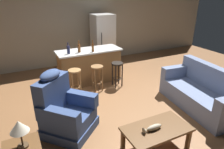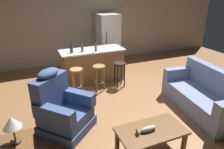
# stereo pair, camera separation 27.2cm
# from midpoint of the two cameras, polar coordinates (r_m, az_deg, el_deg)

# --- Properties ---
(ground_plane) EXTENTS (12.00, 12.00, 0.00)m
(ground_plane) POSITION_cam_midpoint_polar(r_m,az_deg,el_deg) (4.86, 1.13, -7.78)
(ground_plane) COLOR brown
(back_wall) EXTENTS (12.00, 0.05, 2.60)m
(back_wall) POSITION_cam_midpoint_polar(r_m,az_deg,el_deg) (7.25, -9.00, 13.22)
(back_wall) COLOR #A89E89
(back_wall) RESTS_ON ground_plane
(coffee_table) EXTENTS (1.10, 0.60, 0.42)m
(coffee_table) POSITION_cam_midpoint_polar(r_m,az_deg,el_deg) (3.43, 13.45, -15.89)
(coffee_table) COLOR brown
(coffee_table) RESTS_ON ground_plane
(fish_figurine) EXTENTS (0.34, 0.10, 0.10)m
(fish_figurine) POSITION_cam_midpoint_polar(r_m,az_deg,el_deg) (3.31, 12.24, -15.18)
(fish_figurine) COLOR #4C3823
(fish_figurine) RESTS_ON coffee_table
(couch) EXTENTS (1.05, 1.98, 0.94)m
(couch) POSITION_cam_midpoint_polar(r_m,az_deg,el_deg) (4.90, 26.24, -5.56)
(couch) COLOR #707FA3
(couch) RESTS_ON ground_plane
(recliner_near_lamp) EXTENTS (1.19, 1.19, 1.20)m
(recliner_near_lamp) POSITION_cam_midpoint_polar(r_m,az_deg,el_deg) (3.86, -12.14, -9.79)
(recliner_near_lamp) COLOR #384C7A
(recliner_near_lamp) RESTS_ON ground_plane
(end_table) EXTENTS (0.48, 0.48, 0.56)m
(end_table) POSITION_cam_midpoint_polar(r_m,az_deg,el_deg) (3.17, -23.52, -18.79)
(end_table) COLOR brown
(end_table) RESTS_ON ground_plane
(table_lamp) EXTENTS (0.24, 0.24, 0.41)m
(table_lamp) POSITION_cam_midpoint_polar(r_m,az_deg,el_deg) (2.92, -24.33, -12.74)
(table_lamp) COLOR #4C3823
(table_lamp) RESTS_ON end_table
(kitchen_island) EXTENTS (1.80, 0.70, 0.95)m
(kitchen_island) POSITION_cam_midpoint_polar(r_m,az_deg,el_deg) (5.80, -4.19, 2.62)
(kitchen_island) COLOR olive
(kitchen_island) RESTS_ON ground_plane
(bar_stool_left) EXTENTS (0.32, 0.32, 0.68)m
(bar_stool_left) POSITION_cam_midpoint_polar(r_m,az_deg,el_deg) (5.08, -8.55, -0.65)
(bar_stool_left) COLOR #A87A47
(bar_stool_left) RESTS_ON ground_plane
(bar_stool_middle) EXTENTS (0.32, 0.32, 0.68)m
(bar_stool_middle) POSITION_cam_midpoint_polar(r_m,az_deg,el_deg) (5.24, -2.24, 0.34)
(bar_stool_middle) COLOR olive
(bar_stool_middle) RESTS_ON ground_plane
(bar_stool_right) EXTENTS (0.32, 0.32, 0.68)m
(bar_stool_right) POSITION_cam_midpoint_polar(r_m,az_deg,el_deg) (5.46, 3.64, 1.25)
(bar_stool_right) COLOR black
(bar_stool_right) RESTS_ON ground_plane
(refrigerator) EXTENTS (0.70, 0.69, 1.76)m
(refrigerator) POSITION_cam_midpoint_polar(r_m,az_deg,el_deg) (7.09, 0.02, 9.81)
(refrigerator) COLOR white
(refrigerator) RESTS_ON ground_plane
(bottle_tall_green) EXTENTS (0.08, 0.08, 0.32)m
(bottle_tall_green) POSITION_cam_midpoint_polar(r_m,az_deg,el_deg) (5.45, -7.10, 7.71)
(bottle_tall_green) COLOR brown
(bottle_tall_green) RESTS_ON kitchen_island
(bottle_short_amber) EXTENTS (0.08, 0.08, 0.30)m
(bottle_short_amber) POSITION_cam_midpoint_polar(r_m,az_deg,el_deg) (5.38, -10.10, 7.25)
(bottle_short_amber) COLOR #23284C
(bottle_short_amber) RESTS_ON kitchen_island
(bottle_wine_dark) EXTENTS (0.06, 0.06, 0.32)m
(bottle_wine_dark) POSITION_cam_midpoint_polar(r_m,az_deg,el_deg) (5.44, -3.25, 7.84)
(bottle_wine_dark) COLOR brown
(bottle_wine_dark) RESTS_ON kitchen_island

